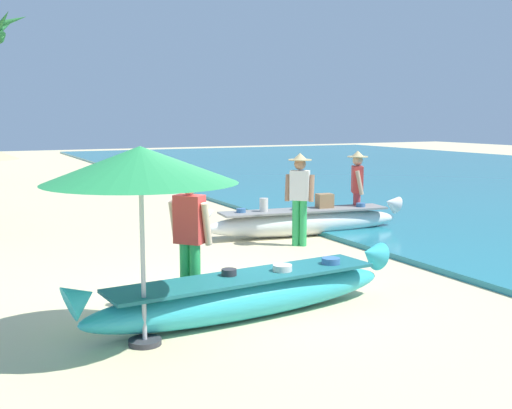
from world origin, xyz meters
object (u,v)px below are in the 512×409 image
Objects in this scene: person_vendor_assistant at (357,184)px; boat_cyan_foreground at (247,294)px; person_vendor_hatted at (300,192)px; patio_umbrella_large at (140,166)px; boat_white_midground at (305,221)px; person_tourist_customer at (190,235)px.

boat_cyan_foreground is at bearing -137.22° from person_vendor_assistant.
person_vendor_hatted is 5.69m from patio_umbrella_large.
boat_white_midground is at bearing -177.33° from person_vendor_assistant.
boat_white_midground is (3.37, 4.30, 0.02)m from boat_cyan_foreground.
boat_white_midground is 2.57× the size of person_vendor_hatted.
boat_white_midground is 1.28m from person_vendor_hatted.
person_vendor_hatted is (-0.62, -0.85, 0.72)m from boat_white_midground.
person_vendor_hatted reaches higher than person_tourist_customer.
person_vendor_hatted reaches higher than boat_cyan_foreground.
person_vendor_hatted is (2.75, 3.45, 0.74)m from boat_cyan_foreground.
patio_umbrella_large reaches higher than person_tourist_customer.
patio_umbrella_large is at bearing -165.81° from boat_cyan_foreground.
person_vendor_assistant is (5.23, 3.77, 0.03)m from person_tourist_customer.
person_vendor_hatted is at bearing -126.03° from boat_white_midground.
person_vendor_assistant is (1.97, 0.92, -0.03)m from person_vendor_hatted.
person_vendor_hatted is at bearing 42.55° from patio_umbrella_large.
person_vendor_hatted is at bearing -155.01° from person_vendor_assistant.
person_vendor_assistant is at bearing 37.68° from patio_umbrella_large.
person_tourist_customer is (-0.51, 0.59, 0.68)m from boat_cyan_foreground.
person_tourist_customer is at bearing 130.71° from boat_cyan_foreground.
boat_white_midground is at bearing 44.35° from patio_umbrella_large.
patio_umbrella_large is (-4.14, -3.80, 0.91)m from person_vendor_hatted.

